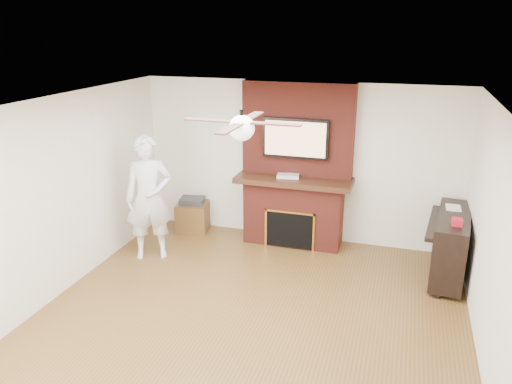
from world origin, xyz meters
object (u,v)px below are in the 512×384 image
(fireplace, at_px, (295,181))
(person, at_px, (149,198))
(piano, at_px, (450,244))
(side_table, at_px, (193,215))

(fireplace, distance_m, person, 2.22)
(piano, bearing_deg, side_table, 179.22)
(fireplace, relative_size, side_table, 4.30)
(person, relative_size, piano, 1.29)
(side_table, relative_size, piano, 0.41)
(fireplace, xyz_separation_m, side_table, (-1.72, -0.07, -0.73))
(side_table, distance_m, piano, 4.03)
(fireplace, distance_m, piano, 2.40)
(fireplace, height_order, side_table, fireplace)
(side_table, bearing_deg, piano, -17.83)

